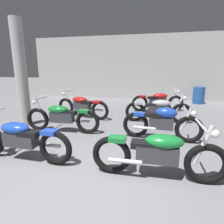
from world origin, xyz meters
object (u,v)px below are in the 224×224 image
object	(u,v)px
motorcycle_left_row_0	(20,138)
motorcycle_right_row_1	(162,122)
motorcycle_right_row_0	(158,153)
motorcycle_right_row_2	(158,109)
support_pillar	(21,74)
motorcycle_right_row_3	(158,101)
motorcycle_left_row_2	(82,105)
oil_drum	(199,95)
motorcycle_left_row_1	(62,117)

from	to	relation	value
motorcycle_left_row_0	motorcycle_right_row_1	world-z (taller)	motorcycle_left_row_0
motorcycle_right_row_0	motorcycle_right_row_2	world-z (taller)	same
support_pillar	motorcycle_left_row_0	size ratio (longest dim) A/B	1.47
motorcycle_left_row_0	motorcycle_right_row_3	size ratio (longest dim) A/B	1.02
motorcycle_left_row_0	motorcycle_left_row_2	size ratio (longest dim) A/B	1.01
motorcycle_right_row_0	support_pillar	bearing A→B (deg)	152.85
motorcycle_right_row_3	oil_drum	size ratio (longest dim) A/B	2.51
motorcycle_left_row_0	oil_drum	bearing A→B (deg)	57.49
support_pillar	motorcycle_right_row_3	size ratio (longest dim) A/B	1.50
motorcycle_right_row_2	oil_drum	distance (m)	4.46
support_pillar	motorcycle_left_row_2	bearing A→B (deg)	41.69
motorcycle_right_row_1	motorcycle_right_row_2	xyz separation A→B (m)	(-0.08, 1.61, -0.01)
motorcycle_left_row_1	oil_drum	distance (m)	7.31
oil_drum	motorcycle_right_row_2	bearing A→B (deg)	-117.01
oil_drum	motorcycle_right_row_0	bearing A→B (deg)	-105.60
motorcycle_right_row_2	oil_drum	xyz separation A→B (m)	(2.02, 3.97, -0.03)
motorcycle_right_row_2	motorcycle_right_row_0	bearing A→B (deg)	-90.43
support_pillar	motorcycle_right_row_1	size ratio (longest dim) A/B	1.62
motorcycle_left_row_1	motorcycle_right_row_0	distance (m)	3.15
motorcycle_left_row_1	motorcycle_right_row_0	bearing A→B (deg)	-33.30
support_pillar	oil_drum	world-z (taller)	support_pillar
support_pillar	motorcycle_right_row_3	distance (m)	5.20
motorcycle_left_row_2	motorcycle_right_row_1	size ratio (longest dim) A/B	1.09
motorcycle_right_row_2	motorcycle_right_row_3	size ratio (longest dim) A/B	1.02
motorcycle_left_row_1	motorcycle_right_row_0	size ratio (longest dim) A/B	1.00
motorcycle_right_row_1	oil_drum	world-z (taller)	motorcycle_right_row_1
motorcycle_left_row_0	motorcycle_right_row_3	distance (m)	5.65
support_pillar	motorcycle_left_row_0	distance (m)	2.81
motorcycle_right_row_3	oil_drum	distance (m)	3.06
motorcycle_left_row_2	motorcycle_right_row_1	bearing A→B (deg)	-29.87
motorcycle_right_row_3	motorcycle_right_row_2	bearing A→B (deg)	-89.89
motorcycle_right_row_0	motorcycle_right_row_1	distance (m)	1.76
motorcycle_left_row_1	motorcycle_left_row_2	xyz separation A→B (m)	(-0.07, 1.64, 0.00)
motorcycle_right_row_3	oil_drum	xyz separation A→B (m)	(2.03, 2.30, -0.03)
motorcycle_right_row_0	motorcycle_right_row_1	xyz separation A→B (m)	(0.10, 1.76, 0.01)
motorcycle_left_row_2	motorcycle_right_row_1	distance (m)	3.23
motorcycle_right_row_0	motorcycle_left_row_1	bearing A→B (deg)	146.70
support_pillar	motorcycle_right_row_1	world-z (taller)	support_pillar
motorcycle_left_row_1	motorcycle_left_row_2	world-z (taller)	same
motorcycle_left_row_2	motorcycle_right_row_2	size ratio (longest dim) A/B	0.99
oil_drum	motorcycle_right_row_3	bearing A→B (deg)	-131.44
motorcycle_left_row_0	motorcycle_right_row_2	xyz separation A→B (m)	(2.63, 3.33, 0.00)
motorcycle_left_row_1	motorcycle_right_row_0	world-z (taller)	same
motorcycle_right_row_0	motorcycle_right_row_2	distance (m)	3.37
motorcycle_left_row_0	motorcycle_left_row_1	world-z (taller)	same
motorcycle_left_row_1	oil_drum	xyz separation A→B (m)	(4.68, 5.61, -0.03)
motorcycle_right_row_0	motorcycle_right_row_3	bearing A→B (deg)	89.75
motorcycle_left_row_0	motorcycle_right_row_1	bearing A→B (deg)	32.49
motorcycle_right_row_1	oil_drum	distance (m)	5.91
motorcycle_left_row_1	motorcycle_right_row_3	distance (m)	4.25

